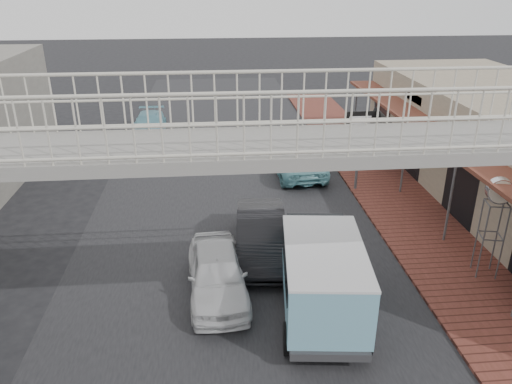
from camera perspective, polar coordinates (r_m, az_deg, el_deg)
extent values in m
plane|color=black|center=(15.02, -2.49, -8.82)|extent=(120.00, 120.00, 0.00)
cube|color=black|center=(15.02, -2.49, -8.81)|extent=(10.00, 60.00, 0.01)
cube|color=brown|center=(18.95, 17.06, -2.51)|extent=(3.00, 40.00, 0.10)
cube|color=brown|center=(19.30, 20.32, 6.62)|extent=(1.80, 18.00, 0.12)
cube|color=silver|center=(22.44, 17.63, 10.25)|extent=(0.08, 2.60, 0.90)
cube|color=#B21914|center=(16.83, 25.73, 4.81)|extent=(0.08, 2.20, 0.80)
cube|color=gray|center=(9.18, -1.76, 5.01)|extent=(14.00, 2.00, 0.24)
cube|color=beige|center=(9.91, -2.16, 10.43)|extent=(14.00, 0.08, 1.10)
cube|color=beige|center=(8.07, -1.39, 7.40)|extent=(14.00, 0.08, 1.10)
imported|color=silver|center=(13.67, -4.47, -9.23)|extent=(1.74, 3.92, 1.31)
imported|color=black|center=(15.43, 0.55, -4.88)|extent=(1.81, 4.33, 1.39)
imported|color=#67ABB4|center=(21.90, 4.59, 3.57)|extent=(2.30, 4.41, 1.19)
imported|color=#68A5B5|center=(27.88, -12.12, 7.52)|extent=(1.71, 4.13, 1.19)
cylinder|color=black|center=(14.34, 3.30, -8.75)|extent=(0.35, 0.79, 0.77)
cylinder|color=black|center=(14.52, 10.17, -8.69)|extent=(0.35, 0.79, 0.77)
cylinder|color=black|center=(11.94, 3.83, -16.38)|extent=(0.35, 0.79, 0.77)
cylinder|color=black|center=(12.14, 12.28, -16.15)|extent=(0.35, 0.79, 0.77)
cube|color=#74B2CA|center=(12.39, 7.73, -9.63)|extent=(2.24, 3.71, 1.49)
cube|color=#74B2CA|center=(14.25, 6.80, -6.01)|extent=(1.88, 1.18, 0.99)
cube|color=black|center=(12.18, 7.83, -8.02)|extent=(2.22, 3.05, 0.55)
cube|color=silver|center=(11.99, 7.93, -6.54)|extent=(2.27, 3.71, 0.07)
imported|color=black|center=(23.05, 15.03, 3.85)|extent=(1.93, 0.91, 0.98)
imported|color=black|center=(22.82, 9.85, 4.34)|extent=(1.93, 0.61, 1.15)
cylinder|color=#59595B|center=(15.68, 23.95, -4.44)|extent=(0.04, 0.04, 2.24)
cylinder|color=#59595B|center=(15.85, 25.79, -4.48)|extent=(0.04, 0.04, 2.24)
cylinder|color=#59595B|center=(15.23, 24.48, -5.36)|extent=(0.04, 0.04, 2.24)
cylinder|color=#59595B|center=(15.41, 26.37, -5.39)|extent=(0.04, 0.04, 2.24)
cylinder|color=silver|center=(14.95, 26.12, 0.14)|extent=(0.76, 0.40, 0.72)
cylinder|color=beige|center=(14.83, 26.27, -0.06)|extent=(0.63, 0.15, 0.64)
cylinder|color=beige|center=(15.07, 25.97, 0.34)|extent=(0.63, 0.15, 0.64)
cylinder|color=#59595B|center=(20.08, 11.62, 4.55)|extent=(0.11, 0.11, 3.14)
cube|color=black|center=(19.72, 11.92, 7.64)|extent=(1.30, 0.10, 0.97)
cone|color=black|center=(20.03, 14.44, 7.65)|extent=(0.68, 1.21, 1.19)
cube|color=white|center=(19.68, 11.79, 7.46)|extent=(0.87, 0.03, 0.65)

